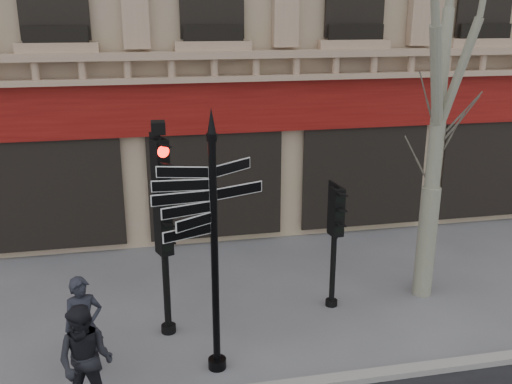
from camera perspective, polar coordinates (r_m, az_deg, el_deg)
ground at (r=10.80m, az=-0.21°, el=-15.00°), size 80.00×80.00×0.00m
fingerpost at (r=8.87m, az=-4.29°, el=-0.94°), size 2.19×2.19×4.47m
traffic_signal_main at (r=10.20m, az=-9.37°, el=-1.28°), size 0.53×0.46×4.05m
traffic_signal_secondary at (r=11.41m, az=7.89°, el=-3.24°), size 0.46×0.35×2.57m
pedestrian_a at (r=10.06m, az=-16.84°, el=-12.70°), size 0.71×0.56×1.73m
pedestrian_b at (r=9.13m, az=-16.67°, el=-15.92°), size 1.02×0.90×1.77m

